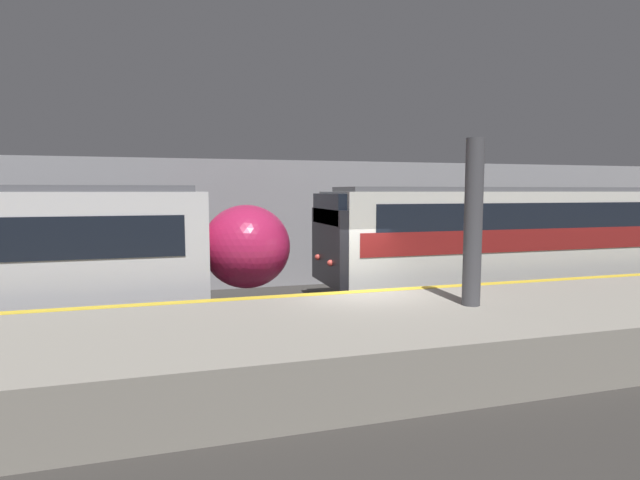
{
  "coord_description": "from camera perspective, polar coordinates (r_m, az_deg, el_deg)",
  "views": [
    {
      "loc": [
        -4.4,
        -11.27,
        3.52
      ],
      "look_at": [
        -0.78,
        1.01,
        2.26
      ],
      "focal_mm": 28.0,
      "sensor_mm": 36.0,
      "label": 1
    }
  ],
  "objects": [
    {
      "name": "station_rear_barrier",
      "position": [
        18.54,
        -2.66,
        1.91
      ],
      "size": [
        50.0,
        0.15,
        4.64
      ],
      "color": "#939399",
      "rests_on": "ground"
    },
    {
      "name": "train_boxy",
      "position": [
        18.31,
        24.37,
        -0.01
      ],
      "size": [
        15.55,
        2.84,
        3.64
      ],
      "color": "black",
      "rests_on": "ground"
    },
    {
      "name": "support_pillar_near",
      "position": [
        10.97,
        17.1,
        1.89
      ],
      "size": [
        0.38,
        0.38,
        3.52
      ],
      "color": "#47474C",
      "rests_on": "platform"
    },
    {
      "name": "ground_plane",
      "position": [
        12.6,
        4.79,
        -10.6
      ],
      "size": [
        120.0,
        120.0,
        0.0
      ],
      "primitive_type": "plane",
      "color": "#33302D"
    },
    {
      "name": "platform",
      "position": [
        10.45,
        9.41,
        -10.98
      ],
      "size": [
        40.0,
        4.55,
        1.1
      ],
      "color": "gray",
      "rests_on": "ground"
    }
  ]
}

